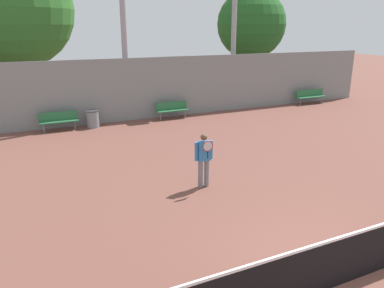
{
  "coord_description": "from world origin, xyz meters",
  "views": [
    {
      "loc": [
        -4.99,
        -4.01,
        4.45
      ],
      "look_at": [
        -0.2,
        6.14,
        0.93
      ],
      "focal_mm": 35.0,
      "sensor_mm": 36.0,
      "label": 1
    }
  ],
  "objects_px": {
    "bench_by_gate": "(311,95)",
    "tree_green_broad": "(15,9)",
    "tennis_player": "(204,158)",
    "trash_bin": "(93,119)",
    "bench_courtside_near": "(59,119)",
    "light_pole_far_right": "(234,14)",
    "bench_adjacent_court": "(172,108)",
    "tennis_net": "(349,258)",
    "light_pole_near_left": "(123,4)",
    "tree_green_tall": "(251,24)"
  },
  "relations": [
    {
      "from": "bench_adjacent_court",
      "to": "bench_by_gate",
      "type": "distance_m",
      "value": 9.05
    },
    {
      "from": "tennis_player",
      "to": "bench_courtside_near",
      "type": "bearing_deg",
      "value": 114.04
    },
    {
      "from": "bench_by_gate",
      "to": "trash_bin",
      "type": "bearing_deg",
      "value": -179.72
    },
    {
      "from": "tree_green_tall",
      "to": "tree_green_broad",
      "type": "relative_size",
      "value": 0.82
    },
    {
      "from": "bench_courtside_near",
      "to": "light_pole_far_right",
      "type": "height_order",
      "value": "light_pole_far_right"
    },
    {
      "from": "bench_courtside_near",
      "to": "light_pole_near_left",
      "type": "bearing_deg",
      "value": 19.4
    },
    {
      "from": "bench_courtside_near",
      "to": "tree_green_broad",
      "type": "distance_m",
      "value": 8.72
    },
    {
      "from": "tennis_net",
      "to": "bench_adjacent_court",
      "type": "bearing_deg",
      "value": 81.24
    },
    {
      "from": "tennis_player",
      "to": "bench_courtside_near",
      "type": "distance_m",
      "value": 8.86
    },
    {
      "from": "light_pole_near_left",
      "to": "tree_green_broad",
      "type": "relative_size",
      "value": 1.13
    },
    {
      "from": "bench_courtside_near",
      "to": "trash_bin",
      "type": "height_order",
      "value": "bench_courtside_near"
    },
    {
      "from": "bench_adjacent_court",
      "to": "trash_bin",
      "type": "distance_m",
      "value": 4.0
    },
    {
      "from": "light_pole_near_left",
      "to": "bench_adjacent_court",
      "type": "bearing_deg",
      "value": -32.56
    },
    {
      "from": "tennis_player",
      "to": "tree_green_broad",
      "type": "height_order",
      "value": "tree_green_broad"
    },
    {
      "from": "bench_by_gate",
      "to": "tree_green_tall",
      "type": "xyz_separation_m",
      "value": [
        -0.25,
        6.33,
        4.13
      ]
    },
    {
      "from": "light_pole_far_right",
      "to": "tree_green_broad",
      "type": "bearing_deg",
      "value": 153.11
    },
    {
      "from": "tennis_player",
      "to": "tree_green_broad",
      "type": "bearing_deg",
      "value": 108.66
    },
    {
      "from": "bench_by_gate",
      "to": "light_pole_far_right",
      "type": "relative_size",
      "value": 0.23
    },
    {
      "from": "bench_adjacent_court",
      "to": "tree_green_tall",
      "type": "relative_size",
      "value": 0.24
    },
    {
      "from": "trash_bin",
      "to": "tree_green_tall",
      "type": "xyz_separation_m",
      "value": [
        12.8,
        6.39,
        4.25
      ]
    },
    {
      "from": "bench_courtside_near",
      "to": "light_pole_far_right",
      "type": "xyz_separation_m",
      "value": [
        9.94,
        1.59,
        4.61
      ]
    },
    {
      "from": "tennis_player",
      "to": "bench_by_gate",
      "type": "relative_size",
      "value": 0.78
    },
    {
      "from": "trash_bin",
      "to": "tree_green_tall",
      "type": "height_order",
      "value": "tree_green_tall"
    },
    {
      "from": "tennis_net",
      "to": "bench_by_gate",
      "type": "height_order",
      "value": "tennis_net"
    },
    {
      "from": "tennis_player",
      "to": "bench_adjacent_court",
      "type": "distance_m",
      "value": 8.66
    },
    {
      "from": "bench_by_gate",
      "to": "trash_bin",
      "type": "relative_size",
      "value": 2.56
    },
    {
      "from": "bench_courtside_near",
      "to": "trash_bin",
      "type": "bearing_deg",
      "value": -2.47
    },
    {
      "from": "bench_courtside_near",
      "to": "tree_green_tall",
      "type": "relative_size",
      "value": 0.24
    },
    {
      "from": "bench_by_gate",
      "to": "light_pole_near_left",
      "type": "xyz_separation_m",
      "value": [
        -11.0,
        1.24,
        4.98
      ]
    },
    {
      "from": "bench_adjacent_court",
      "to": "tree_green_broad",
      "type": "relative_size",
      "value": 0.19
    },
    {
      "from": "bench_by_gate",
      "to": "tree_green_broad",
      "type": "height_order",
      "value": "tree_green_broad"
    },
    {
      "from": "tennis_net",
      "to": "bench_adjacent_court",
      "type": "height_order",
      "value": "tennis_net"
    },
    {
      "from": "trash_bin",
      "to": "tennis_net",
      "type": "bearing_deg",
      "value": -81.52
    },
    {
      "from": "tennis_player",
      "to": "tree_green_broad",
      "type": "relative_size",
      "value": 0.18
    },
    {
      "from": "bench_courtside_near",
      "to": "tree_green_tall",
      "type": "distance_m",
      "value": 16.16
    },
    {
      "from": "tennis_player",
      "to": "bench_adjacent_court",
      "type": "relative_size",
      "value": 0.95
    },
    {
      "from": "tennis_player",
      "to": "bench_by_gate",
      "type": "height_order",
      "value": "tennis_player"
    },
    {
      "from": "bench_courtside_near",
      "to": "light_pole_far_right",
      "type": "distance_m",
      "value": 11.07
    },
    {
      "from": "bench_by_gate",
      "to": "light_pole_near_left",
      "type": "bearing_deg",
      "value": 173.55
    },
    {
      "from": "bench_courtside_near",
      "to": "light_pole_far_right",
      "type": "relative_size",
      "value": 0.19
    },
    {
      "from": "tennis_net",
      "to": "tennis_player",
      "type": "xyz_separation_m",
      "value": [
        -0.39,
        4.93,
        0.38
      ]
    },
    {
      "from": "tennis_net",
      "to": "bench_courtside_near",
      "type": "bearing_deg",
      "value": 104.57
    },
    {
      "from": "light_pole_far_right",
      "to": "tennis_net",
      "type": "bearing_deg",
      "value": -113.67
    },
    {
      "from": "bench_adjacent_court",
      "to": "trash_bin",
      "type": "bearing_deg",
      "value": -179.09
    },
    {
      "from": "tennis_player",
      "to": "tree_green_broad",
      "type": "xyz_separation_m",
      "value": [
        -4.08,
        15.46,
        4.51
      ]
    },
    {
      "from": "bench_courtside_near",
      "to": "tennis_net",
      "type": "bearing_deg",
      "value": -75.43
    },
    {
      "from": "tennis_player",
      "to": "bench_by_gate",
      "type": "distance_m",
      "value": 14.18
    },
    {
      "from": "tennis_player",
      "to": "trash_bin",
      "type": "xyz_separation_m",
      "value": [
        -1.57,
        8.24,
        -0.5
      ]
    },
    {
      "from": "bench_adjacent_court",
      "to": "tree_green_broad",
      "type": "bearing_deg",
      "value": 132.3
    },
    {
      "from": "tree_green_broad",
      "to": "light_pole_near_left",
      "type": "bearing_deg",
      "value": -52.34
    }
  ]
}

